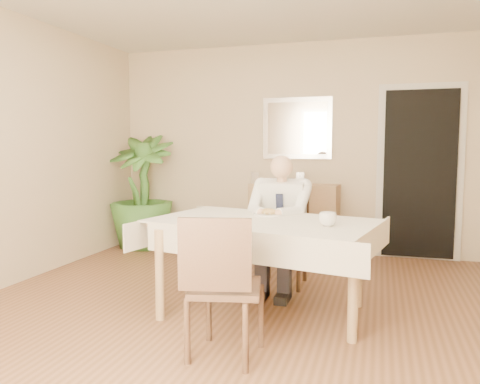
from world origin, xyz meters
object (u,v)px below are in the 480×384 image
(potted_palm, at_px, (142,191))
(coffee_mug, at_px, (328,219))
(chair_near, at_px, (221,280))
(sideboard, at_px, (294,219))
(seated_man, at_px, (279,217))
(dining_table, at_px, (263,230))
(chair_far, at_px, (285,231))

(potted_palm, bearing_deg, coffee_mug, -38.10)
(chair_near, distance_m, sideboard, 3.04)
(seated_man, xyz_separation_m, potted_palm, (-2.11, 1.33, 0.05))
(coffee_mug, distance_m, potted_palm, 3.34)
(seated_man, relative_size, potted_palm, 0.84)
(dining_table, relative_size, chair_near, 2.09)
(chair_near, relative_size, coffee_mug, 7.19)
(dining_table, relative_size, coffee_mug, 15.05)
(chair_far, xyz_separation_m, coffee_mug, (0.52, -1.02, 0.29))
(chair_far, relative_size, potted_palm, 0.61)
(coffee_mug, relative_size, sideboard, 0.12)
(chair_far, height_order, seated_man, seated_man)
(chair_near, distance_m, coffee_mug, 0.98)
(chair_far, distance_m, chair_near, 1.78)
(dining_table, relative_size, sideboard, 1.78)
(chair_far, relative_size, chair_near, 0.99)
(coffee_mug, bearing_deg, seated_man, 125.14)
(sideboard, bearing_deg, coffee_mug, -70.22)
(sideboard, bearing_deg, dining_table, -82.54)
(seated_man, relative_size, sideboard, 1.15)
(coffee_mug, distance_m, sideboard, 2.40)
(coffee_mug, height_order, potted_palm, potted_palm)
(dining_table, xyz_separation_m, sideboard, (-0.14, 2.14, -0.24))
(sideboard, bearing_deg, chair_far, -79.98)
(chair_near, height_order, potted_palm, potted_palm)
(dining_table, bearing_deg, coffee_mug, -3.51)
(chair_far, xyz_separation_m, sideboard, (-0.14, 1.26, -0.08))
(chair_far, relative_size, seated_man, 0.73)
(sideboard, bearing_deg, seated_man, -81.13)
(chair_near, xyz_separation_m, sideboard, (-0.10, 3.04, -0.08))
(dining_table, distance_m, sideboard, 2.16)
(dining_table, relative_size, seated_man, 1.54)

